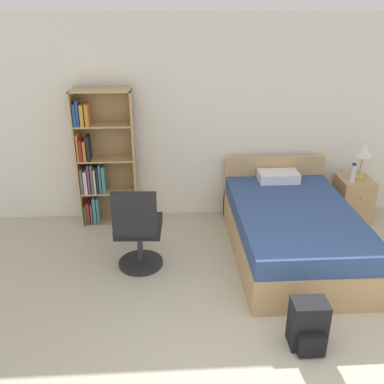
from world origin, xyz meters
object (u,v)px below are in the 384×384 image
table_lamp (364,151)px  backpack_black (308,326)px  bookshelf (100,163)px  office_chair (138,230)px  nightstand (353,199)px  water_bottle (353,173)px  bed (291,229)px

table_lamp → backpack_black: (-1.32, -2.23, -0.76)m
bookshelf → backpack_black: size_ratio=3.96×
table_lamp → office_chair: bearing=-160.2°
office_chair → nightstand: 2.94m
bookshelf → water_bottle: size_ratio=6.94×
bed → office_chair: office_chair is taller
bed → backpack_black: (-0.25, -1.48, -0.10)m
table_lamp → backpack_black: bearing=-120.6°
bed → backpack_black: 1.50m
bookshelf → backpack_black: bookshelf is taller
bed → nightstand: bearing=36.5°
water_bottle → backpack_black: 2.49m
bed → table_lamp: 1.47m
bed → water_bottle: 1.20m
nightstand → backpack_black: 2.59m
bookshelf → office_chair: bearing=-65.3°
bookshelf → water_bottle: (3.17, -0.24, -0.12)m
office_chair → table_lamp: 3.01m
bookshelf → table_lamp: (3.31, -0.13, 0.14)m
bed → nightstand: (1.03, 0.76, -0.01)m
nightstand → water_bottle: size_ratio=2.35×
nightstand → bookshelf: bearing=177.8°
bookshelf → table_lamp: bearing=-2.3°
nightstand → water_bottle: water_bottle is taller
nightstand → backpack_black: bearing=-119.9°
bookshelf → water_bottle: bookshelf is taller
water_bottle → table_lamp: bearing=35.8°
bookshelf → nightstand: bookshelf is taller
bookshelf → nightstand: (3.28, -0.13, -0.53)m
water_bottle → backpack_black: size_ratio=0.57×
bed → office_chair: 1.75m
nightstand → table_lamp: bearing=-14.8°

